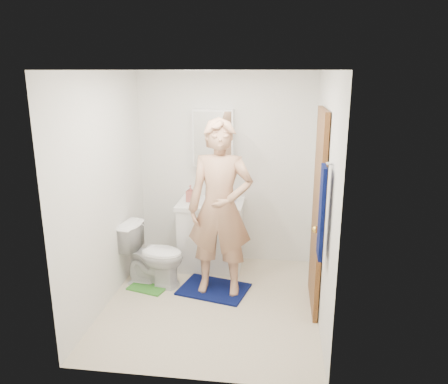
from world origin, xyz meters
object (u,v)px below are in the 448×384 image
(medicine_cabinet, at_px, (213,138))
(man, at_px, (220,209))
(vanity_cabinet, at_px, (211,236))
(toothbrush_cup, at_px, (232,197))
(soap_dispenser, at_px, (190,193))
(toilet, at_px, (153,254))
(towel, at_px, (322,213))

(medicine_cabinet, relative_size, man, 0.37)
(vanity_cabinet, bearing_deg, toothbrush_cup, 17.31)
(soap_dispenser, relative_size, man, 0.11)
(soap_dispenser, xyz_separation_m, toothbrush_cup, (0.50, 0.09, -0.05))
(man, bearing_deg, soap_dispenser, 126.79)
(vanity_cabinet, relative_size, toothbrush_cup, 6.47)
(medicine_cabinet, height_order, toothbrush_cup, medicine_cabinet)
(vanity_cabinet, height_order, toilet, vanity_cabinet)
(soap_dispenser, height_order, man, man)
(vanity_cabinet, bearing_deg, soap_dispenser, -176.95)
(vanity_cabinet, xyz_separation_m, man, (0.21, -0.65, 0.58))
(vanity_cabinet, distance_m, toilet, 0.80)
(towel, xyz_separation_m, man, (-0.97, 0.84, -0.27))
(soap_dispenser, xyz_separation_m, man, (0.45, -0.64, 0.03))
(toothbrush_cup, xyz_separation_m, man, (-0.04, -0.73, 0.08))
(toothbrush_cup, bearing_deg, soap_dispenser, -169.68)
(towel, bearing_deg, man, 139.37)
(medicine_cabinet, distance_m, towel, 2.11)
(soap_dispenser, bearing_deg, toothbrush_cup, 10.32)
(medicine_cabinet, xyz_separation_m, toilet, (-0.58, -0.78, -1.24))
(vanity_cabinet, height_order, toothbrush_cup, toothbrush_cup)
(vanity_cabinet, height_order, medicine_cabinet, medicine_cabinet)
(vanity_cabinet, distance_m, soap_dispenser, 0.61)
(vanity_cabinet, height_order, man, man)
(vanity_cabinet, bearing_deg, towel, -51.53)
(medicine_cabinet, xyz_separation_m, man, (0.21, -0.87, -0.62))
(medicine_cabinet, bearing_deg, towel, -55.39)
(medicine_cabinet, xyz_separation_m, towel, (1.18, -1.71, -0.35))
(medicine_cabinet, distance_m, man, 1.09)
(toilet, bearing_deg, toothbrush_cup, -43.01)
(medicine_cabinet, bearing_deg, toothbrush_cup, -30.90)
(medicine_cabinet, relative_size, towel, 0.87)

